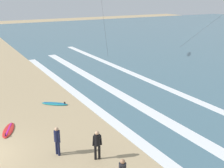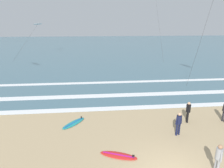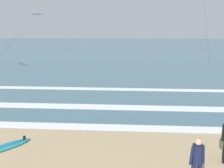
{
  "view_description": "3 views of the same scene",
  "coord_description": "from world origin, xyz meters",
  "px_view_note": "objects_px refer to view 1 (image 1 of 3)",
  "views": [
    {
      "loc": [
        14.43,
        -0.34,
        8.15
      ],
      "look_at": [
        -1.31,
        8.63,
        2.28
      ],
      "focal_mm": 44.89,
      "sensor_mm": 36.0,
      "label": 1
    },
    {
      "loc": [
        -3.64,
        -7.36,
        7.11
      ],
      "look_at": [
        -1.93,
        10.56,
        1.44
      ],
      "focal_mm": 31.72,
      "sensor_mm": 36.0,
      "label": 2
    },
    {
      "loc": [
        -0.3,
        -3.45,
        4.78
      ],
      "look_at": [
        -1.06,
        7.71,
        2.25
      ],
      "focal_mm": 41.3,
      "sensor_mm": 36.0,
      "label": 3
    }
  ],
  "objects_px": {
    "surfer_left_near": "(97,143)",
    "surfer_foreground_main": "(57,138)",
    "surfboard_foreground_flat": "(8,130)",
    "surfboard_left_pile": "(55,104)"
  },
  "relations": [
    {
      "from": "surfer_left_near",
      "to": "surfboard_foreground_flat",
      "type": "xyz_separation_m",
      "value": [
        -5.55,
        -3.41,
        -0.91
      ]
    },
    {
      "from": "surfer_left_near",
      "to": "surfboard_left_pile",
      "type": "xyz_separation_m",
      "value": [
        -8.36,
        0.52,
        -0.91
      ]
    },
    {
      "from": "surfer_foreground_main",
      "to": "surfboard_foreground_flat",
      "type": "bearing_deg",
      "value": -156.63
    },
    {
      "from": "surfer_left_near",
      "to": "surfboard_left_pile",
      "type": "distance_m",
      "value": 8.42
    },
    {
      "from": "surfer_foreground_main",
      "to": "surfer_left_near",
      "type": "bearing_deg",
      "value": 48.95
    },
    {
      "from": "surfboard_foreground_flat",
      "to": "surfboard_left_pile",
      "type": "bearing_deg",
      "value": 125.51
    },
    {
      "from": "surfer_foreground_main",
      "to": "surfboard_foreground_flat",
      "type": "height_order",
      "value": "surfer_foreground_main"
    },
    {
      "from": "surfer_left_near",
      "to": "surfer_foreground_main",
      "type": "xyz_separation_m",
      "value": [
        -1.41,
        -1.62,
        0.0
      ]
    },
    {
      "from": "surfer_foreground_main",
      "to": "surfboard_left_pile",
      "type": "relative_size",
      "value": 0.8
    },
    {
      "from": "surfboard_left_pile",
      "to": "surfboard_foreground_flat",
      "type": "relative_size",
      "value": 0.92
    }
  ]
}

